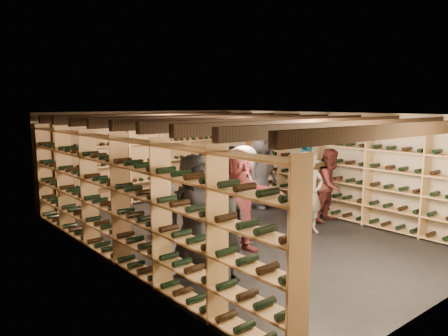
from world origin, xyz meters
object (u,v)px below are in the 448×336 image
(crate_stack_right, at_px, (202,202))
(person_1, at_px, (229,231))
(crate_loose, at_px, (179,201))
(person_12, at_px, (262,171))
(person_8, at_px, (331,185))
(person_10, at_px, (219,177))
(person_11, at_px, (225,189))
(crate_stack_left, at_px, (197,210))
(person_3, at_px, (306,187))
(person_9, at_px, (243,191))
(person_6, at_px, (161,198))
(person_7, at_px, (310,194))
(person_5, at_px, (238,201))
(person_4, at_px, (305,177))
(person_0, at_px, (195,213))

(crate_stack_right, bearing_deg, person_1, -121.27)
(crate_loose, relative_size, person_12, 0.27)
(person_8, bearing_deg, person_12, 92.65)
(person_10, relative_size, person_11, 1.08)
(crate_stack_left, bearing_deg, person_3, -39.95)
(crate_stack_right, height_order, person_8, person_8)
(crate_stack_left, distance_m, crate_stack_right, 0.79)
(person_3, height_order, person_9, person_9)
(crate_stack_right, xyz_separation_m, person_12, (1.46, -0.56, 0.68))
(person_6, height_order, person_7, person_7)
(person_5, bearing_deg, person_7, 8.62)
(person_10, distance_m, person_12, 1.38)
(person_5, height_order, person_11, person_5)
(person_7, bearing_deg, person_8, 33.77)
(person_3, distance_m, person_8, 0.55)
(person_12, bearing_deg, person_5, -150.64)
(person_1, bearing_deg, person_4, 14.38)
(person_1, xyz_separation_m, person_8, (3.90, 1.12, 0.04))
(crate_stack_left, bearing_deg, person_12, -0.00)
(crate_stack_right, bearing_deg, crate_loose, 87.44)
(person_0, bearing_deg, person_11, 42.28)
(person_11, bearing_deg, person_9, -88.36)
(person_3, xyz_separation_m, person_6, (-2.98, 1.18, -0.03))
(person_1, bearing_deg, person_12, 28.71)
(crate_loose, bearing_deg, person_10, -88.86)
(person_3, bearing_deg, person_7, -128.29)
(crate_stack_right, height_order, person_6, person_6)
(crate_stack_right, distance_m, person_4, 2.53)
(person_3, bearing_deg, person_0, -161.19)
(crate_stack_right, relative_size, person_1, 0.36)
(person_1, distance_m, person_7, 2.96)
(person_5, distance_m, person_12, 3.41)
(crate_stack_right, relative_size, person_5, 0.30)
(person_1, xyz_separation_m, person_11, (1.68, 2.12, 0.08))
(person_0, bearing_deg, person_9, 29.64)
(person_0, distance_m, person_12, 4.40)
(person_7, height_order, person_8, person_8)
(person_3, bearing_deg, crate_stack_left, 146.73)
(person_6, distance_m, person_7, 2.97)
(person_8, bearing_deg, person_11, 149.96)
(crate_stack_right, relative_size, person_8, 0.34)
(person_4, bearing_deg, person_11, 155.48)
(person_0, distance_m, person_11, 2.30)
(person_9, relative_size, person_10, 0.97)
(person_5, xyz_separation_m, person_9, (0.75, 0.70, -0.03))
(person_5, bearing_deg, person_3, 22.89)
(crate_stack_right, relative_size, person_4, 0.31)
(crate_stack_right, height_order, person_9, person_9)
(crate_stack_right, relative_size, person_9, 0.31)
(person_3, xyz_separation_m, person_11, (-1.78, 0.67, 0.07))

